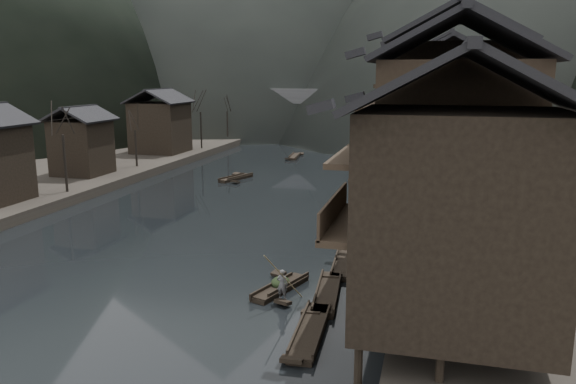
% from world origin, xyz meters
% --- Properties ---
extents(water, '(300.00, 300.00, 0.00)m').
position_xyz_m(water, '(0.00, 0.00, 0.00)').
color(water, black).
rests_on(water, ground).
extents(left_bank, '(40.00, 200.00, 1.20)m').
position_xyz_m(left_bank, '(-35.00, 40.00, 0.60)').
color(left_bank, '#2D2823').
rests_on(left_bank, ground).
extents(stilt_houses, '(9.00, 67.60, 15.84)m').
position_xyz_m(stilt_houses, '(17.28, 19.25, 8.94)').
color(stilt_houses, black).
rests_on(stilt_houses, ground).
extents(left_houses, '(8.10, 53.20, 8.73)m').
position_xyz_m(left_houses, '(-20.50, 20.12, 5.66)').
color(left_houses, black).
rests_on(left_houses, left_bank).
extents(bare_trees, '(3.78, 73.03, 7.56)m').
position_xyz_m(bare_trees, '(-17.00, 26.72, 6.32)').
color(bare_trees, black).
rests_on(bare_trees, left_bank).
extents(moored_sampans, '(3.18, 72.53, 0.47)m').
position_xyz_m(moored_sampans, '(11.78, 27.78, 0.20)').
color(moored_sampans, black).
rests_on(moored_sampans, water).
extents(midriver_boats, '(15.98, 42.97, 0.45)m').
position_xyz_m(midriver_boats, '(1.25, 50.47, 0.20)').
color(midriver_boats, black).
rests_on(midriver_boats, water).
extents(stone_bridge, '(40.00, 6.00, 9.00)m').
position_xyz_m(stone_bridge, '(-0.00, 72.00, 5.11)').
color(stone_bridge, '#4C4C4F').
rests_on(stone_bridge, ground).
extents(hero_sampan, '(2.31, 4.73, 0.43)m').
position_xyz_m(hero_sampan, '(8.57, -0.41, 0.20)').
color(hero_sampan, black).
rests_on(hero_sampan, water).
extents(cargo_heap, '(1.04, 1.36, 0.62)m').
position_xyz_m(cargo_heap, '(8.50, -0.20, 0.74)').
color(cargo_heap, black).
rests_on(cargo_heap, hero_sampan).
extents(boatman, '(0.63, 0.46, 1.62)m').
position_xyz_m(boatman, '(9.11, -1.97, 1.24)').
color(boatman, '#59595C').
rests_on(boatman, hero_sampan).
extents(bamboo_pole, '(1.61, 2.69, 3.35)m').
position_xyz_m(bamboo_pole, '(9.31, -1.97, 3.73)').
color(bamboo_pole, '#8C7A51').
rests_on(bamboo_pole, boatman).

